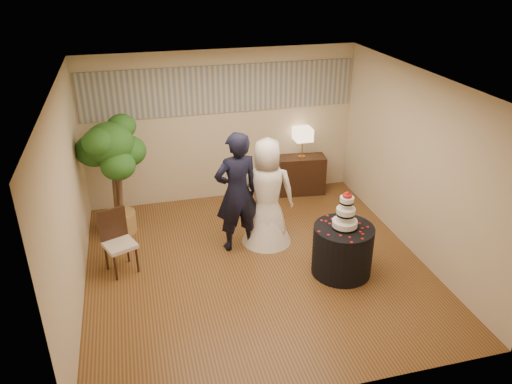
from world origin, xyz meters
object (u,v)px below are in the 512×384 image
object	(u,v)px
groom	(237,192)
console	(301,175)
side_chair	(120,243)
table_lamp	(302,143)
ficus_tree	(114,177)
cake_table	(342,250)
bride	(267,192)
wedding_cake	(346,210)

from	to	relation	value
groom	console	distance (m)	2.40
console	side_chair	distance (m)	3.92
table_lamp	ficus_tree	distance (m)	3.52
cake_table	console	xyz separation A→B (m)	(0.31, 2.71, -0.00)
bride	ficus_tree	xyz separation A→B (m)	(-2.32, 0.92, 0.13)
table_lamp	bride	bearing A→B (deg)	-125.63
groom	console	size ratio (longest dim) A/B	2.16
cake_table	table_lamp	xyz separation A→B (m)	(0.31, 2.71, 0.66)
cake_table	ficus_tree	size ratio (longest dim) A/B	0.43
side_chair	console	bearing A→B (deg)	5.95
table_lamp	side_chair	xyz separation A→B (m)	(-3.45, -1.87, -0.57)
cake_table	side_chair	xyz separation A→B (m)	(-3.14, 0.84, 0.10)
side_chair	bride	bearing A→B (deg)	-15.56
cake_table	ficus_tree	xyz separation A→B (m)	(-3.15, 2.04, 0.64)
wedding_cake	ficus_tree	size ratio (longest dim) A/B	0.28
groom	ficus_tree	distance (m)	2.07
groom	bride	xyz separation A→B (m)	(0.50, 0.06, -0.09)
table_lamp	side_chair	world-z (taller)	table_lamp
bride	ficus_tree	world-z (taller)	ficus_tree
wedding_cake	cake_table	bearing A→B (deg)	0.00
wedding_cake	ficus_tree	bearing A→B (deg)	147.07
ficus_tree	side_chair	xyz separation A→B (m)	(0.01, -1.20, -0.54)
cake_table	wedding_cake	distance (m)	0.66
bride	groom	bearing A→B (deg)	20.50
bride	wedding_cake	size ratio (longest dim) A/B	3.11
console	table_lamp	size ratio (longest dim) A/B	1.56
ficus_tree	groom	bearing A→B (deg)	-28.20
cake_table	table_lamp	distance (m)	2.81
bride	cake_table	xyz separation A→B (m)	(0.83, -1.12, -0.51)
groom	table_lamp	distance (m)	2.32
wedding_cake	console	distance (m)	2.81
wedding_cake	console	size ratio (longest dim) A/B	0.63
groom	cake_table	size ratio (longest dim) A/B	2.23
bride	table_lamp	size ratio (longest dim) A/B	3.05
bride	console	xyz separation A→B (m)	(1.14, 1.59, -0.51)
table_lamp	ficus_tree	xyz separation A→B (m)	(-3.46, -0.67, -0.03)
wedding_cake	ficus_tree	xyz separation A→B (m)	(-3.15, 2.04, -0.03)
cake_table	groom	bearing A→B (deg)	141.34
ficus_tree	side_chair	world-z (taller)	ficus_tree
ficus_tree	side_chair	bearing A→B (deg)	-89.44
wedding_cake	table_lamp	bearing A→B (deg)	83.58
side_chair	cake_table	bearing A→B (deg)	-37.54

